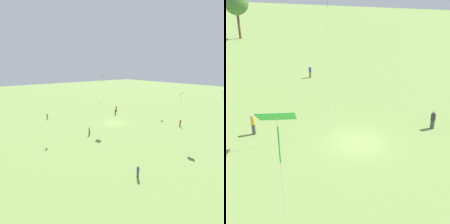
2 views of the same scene
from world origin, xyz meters
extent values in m
plane|color=#7A994C|center=(0.00, 0.00, 0.00)|extent=(240.00, 240.00, 0.00)
cylinder|color=brown|center=(32.61, 41.12, 2.79)|extent=(0.52, 0.52, 5.58)
sphere|color=#477538|center=(32.61, 41.12, 7.49)|extent=(5.10, 5.10, 5.10)
cylinder|color=#4C4C51|center=(-2.38, 8.65, 0.47)|extent=(0.36, 0.36, 0.94)
cylinder|color=gold|center=(-2.38, 8.65, 1.26)|extent=(0.42, 0.42, 0.64)
sphere|color=beige|center=(-2.38, 8.65, 1.70)|extent=(0.24, 0.24, 0.24)
cylinder|color=#4C4C51|center=(5.33, -4.96, 0.40)|extent=(0.39, 0.39, 0.80)
cylinder|color=#333338|center=(5.33, -4.96, 1.11)|extent=(0.45, 0.45, 0.61)
sphere|color=#A87A56|center=(5.33, -4.96, 1.54)|extent=(0.24, 0.24, 0.24)
cylinder|color=#847056|center=(13.99, 12.58, 0.38)|extent=(0.39, 0.39, 0.76)
cylinder|color=#2D5193|center=(13.99, 12.58, 1.06)|extent=(0.46, 0.46, 0.60)
sphere|color=beige|center=(13.99, 12.58, 1.48)|extent=(0.24, 0.24, 0.24)
cube|color=green|center=(-15.06, -3.67, 9.19)|extent=(1.19, 1.24, 0.54)
cylinder|color=green|center=(-15.06, -3.67, 8.37)|extent=(0.04, 0.04, 1.06)
cylinder|color=silver|center=(0.53, 2.92, 6.01)|extent=(0.01, 0.01, 12.02)
camera|label=1|loc=(-28.37, 23.13, 13.53)|focal=24.00mm
camera|label=2|loc=(-20.82, -8.12, 12.40)|focal=50.00mm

